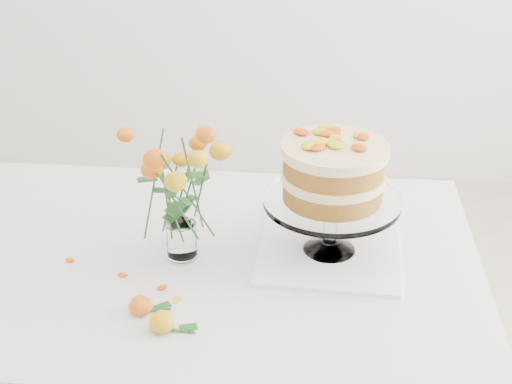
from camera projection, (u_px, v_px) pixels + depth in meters
table at (184, 283)px, 1.75m from camera, size 1.43×0.93×0.76m
napkin at (329, 251)px, 1.72m from camera, size 0.35×0.35×0.01m
cake_stand at (333, 178)px, 1.62m from camera, size 0.32×0.32×0.29m
rose_vase at (178, 177)px, 1.60m from camera, size 0.28×0.28×0.37m
loose_rose_near at (162, 322)px, 1.45m from camera, size 0.09×0.05×0.04m
loose_rose_far at (140, 305)px, 1.50m from camera, size 0.09×0.05×0.04m
stray_petal_a at (123, 275)px, 1.63m from camera, size 0.03×0.02×0.00m
stray_petal_b at (162, 288)px, 1.59m from camera, size 0.03×0.02×0.00m
stray_petal_c at (176, 299)px, 1.55m from camera, size 0.03×0.02×0.00m
stray_petal_d at (70, 260)px, 1.69m from camera, size 0.03×0.02×0.00m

